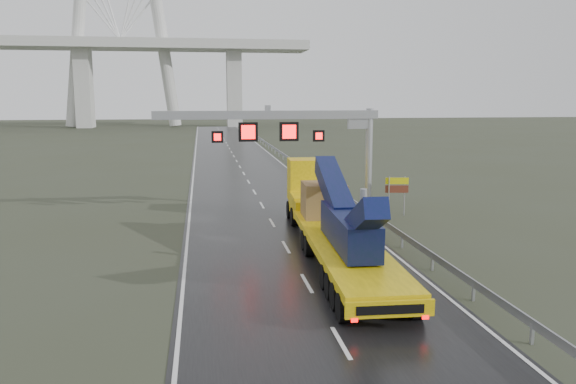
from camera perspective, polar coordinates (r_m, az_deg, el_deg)
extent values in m
plane|color=#353928|center=(20.77, 4.01, -12.81)|extent=(400.00, 400.00, 0.00)
cube|color=black|center=(59.41, -4.52, 1.88)|extent=(11.00, 200.00, 0.02)
cube|color=beige|center=(39.17, 8.07, -1.96)|extent=(1.20, 1.20, 0.30)
cylinder|color=#9EA0A6|center=(38.64, 8.19, 3.06)|extent=(0.48, 0.48, 7.20)
cube|color=#9EA0A6|center=(36.99, -2.07, 7.84)|extent=(14.80, 0.55, 0.55)
cube|color=#9EA0A6|center=(38.21, 7.12, 7.07)|extent=(1.40, 0.35, 0.90)
cube|color=#9EA0A6|center=(36.98, -2.08, 8.53)|extent=(0.35, 0.35, 0.35)
cube|color=black|center=(36.86, -4.07, 6.10)|extent=(1.25, 0.25, 1.25)
cube|color=#FF0C0C|center=(36.72, -4.05, 6.09)|extent=(0.90, 0.02, 0.90)
cube|color=black|center=(37.18, 0.10, 6.15)|extent=(1.25, 0.25, 1.25)
cube|color=#FF0C0C|center=(37.04, 0.13, 6.14)|extent=(0.90, 0.02, 0.90)
cube|color=black|center=(36.77, -7.19, 5.57)|extent=(0.75, 0.25, 0.75)
cube|color=#FF0C0C|center=(36.63, -7.18, 5.56)|extent=(0.54, 0.02, 0.54)
cube|color=black|center=(37.56, 3.13, 5.72)|extent=(0.75, 0.25, 0.75)
cube|color=#FF0C0C|center=(37.42, 3.18, 5.70)|extent=(0.54, 0.02, 0.54)
cube|color=beige|center=(167.22, -27.16, 13.34)|extent=(160.00, 14.00, 2.50)
cube|color=beige|center=(161.68, -20.01, 9.88)|extent=(4.00, 6.00, 21.00)
cube|color=beige|center=(159.02, -5.49, 10.42)|extent=(4.00, 6.00, 21.00)
cube|color=yellow|center=(26.43, 5.67, -5.37)|extent=(3.64, 14.97, 0.37)
cube|color=yellow|center=(19.49, 10.31, -11.63)|extent=(3.08, 0.27, 0.58)
cube|color=black|center=(19.43, 10.37, -11.70)|extent=(2.33, 0.13, 0.32)
cube|color=#FF0505|center=(19.25, 6.77, -12.84)|extent=(0.23, 0.05, 0.13)
cube|color=#FF0505|center=(19.91, 13.79, -12.27)|extent=(0.23, 0.05, 0.13)
cube|color=yellow|center=(33.86, 2.98, -1.29)|extent=(2.81, 1.40, 0.53)
cube|color=yellow|center=(35.56, 2.54, -1.20)|extent=(2.90, 3.30, 1.27)
cube|color=yellow|center=(37.21, 2.11, 1.27)|extent=(2.74, 2.24, 2.76)
cube|color=black|center=(38.23, 1.88, 1.97)|extent=(2.44, 0.16, 1.27)
cube|color=#0D1B3F|center=(25.18, 6.20, -3.76)|extent=(1.77, 6.42, 1.48)
cube|color=#0D1B3F|center=(28.50, 4.66, 0.43)|extent=(1.32, 5.88, 2.71)
cube|color=#0D1B3F|center=(22.45, 7.69, -2.93)|extent=(1.14, 4.24, 2.56)
cylinder|color=#9EA0A6|center=(25.12, 7.66, -1.60)|extent=(0.33, 0.33, 1.70)
cube|color=olive|center=(31.47, 3.66, -0.80)|extent=(2.44, 2.44, 1.91)
cylinder|color=black|center=(22.16, 8.20, -9.96)|extent=(3.12, 1.20, 1.06)
cylinder|color=black|center=(29.09, 4.58, -5.15)|extent=(3.12, 1.20, 1.06)
cylinder|color=black|center=(37.34, 2.14, -1.76)|extent=(2.91, 1.29, 1.17)
cylinder|color=#9EA0A6|center=(38.37, 10.19, -0.46)|extent=(0.09, 0.09, 2.67)
cylinder|color=#9EA0A6|center=(38.74, 11.74, -0.41)|extent=(0.09, 0.09, 2.67)
cube|color=#D5D30B|center=(38.39, 11.02, 1.11)|extent=(1.55, 0.32, 0.44)
cube|color=#612B1B|center=(38.47, 10.99, 0.30)|extent=(1.55, 0.32, 0.50)
cube|color=red|center=(39.53, 8.64, -1.35)|extent=(0.62, 0.38, 1.01)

